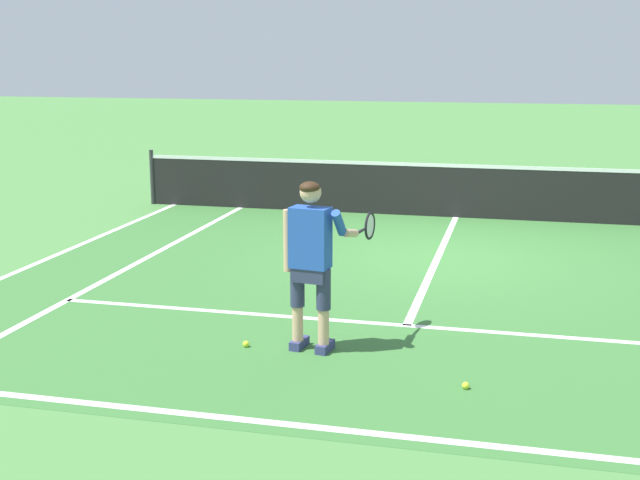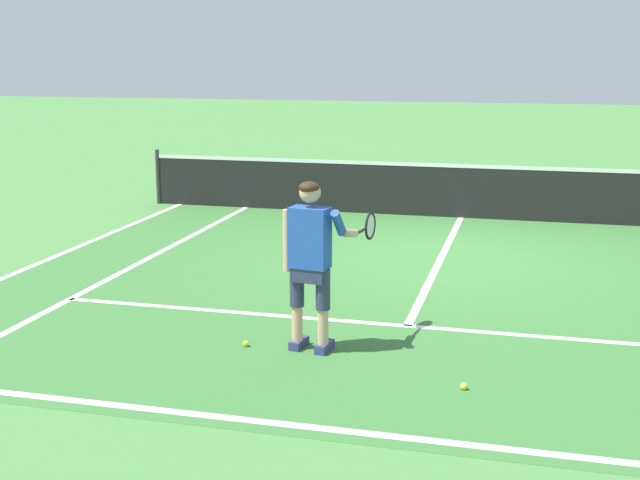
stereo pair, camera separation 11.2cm
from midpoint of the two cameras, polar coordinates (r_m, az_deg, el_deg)
ground_plane at (r=12.36m, az=8.46°, el=-1.22°), size 80.00×80.00×0.00m
court_inner_surface at (r=11.03m, az=7.68°, el=-2.88°), size 10.98×9.52×0.00m
line_baseline at (r=6.78m, az=2.87°, el=-12.87°), size 10.98×0.10×0.01m
line_service at (r=9.28m, az=6.29°, el=-5.80°), size 8.23×0.10×0.01m
line_centre_service at (r=12.33m, az=8.45°, el=-1.23°), size 0.10×6.40×0.01m
line_singles_left at (r=12.18m, az=-11.91°, el=-1.54°), size 0.10×9.12×0.01m
line_doubles_left at (r=12.84m, az=-17.42°, el=-1.13°), size 0.10×9.12×0.01m
tennis_net at (r=15.36m, az=9.80°, el=3.32°), size 11.96×0.08×1.07m
tennis_player at (r=8.23m, az=-0.18°, el=-0.96°), size 0.76×1.08×1.71m
tennis_ball_near_feet at (r=7.66m, az=10.15°, el=-9.73°), size 0.07×0.07×0.07m
tennis_ball_by_baseline at (r=8.62m, az=-4.69°, el=-7.01°), size 0.07×0.07×0.07m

